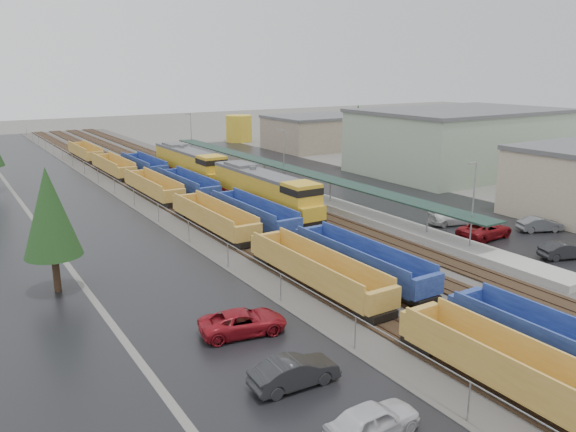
{
  "coord_description": "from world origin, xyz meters",
  "views": [
    {
      "loc": [
        -28.14,
        -10.31,
        15.44
      ],
      "look_at": [
        -0.9,
        32.63,
        2.0
      ],
      "focal_mm": 35.0,
      "sensor_mm": 36.0,
      "label": 1
    }
  ],
  "objects_px": {
    "parked_car_west_a": "(373,421)",
    "parked_car_west_b": "(294,372)",
    "locomotive_lead": "(265,190)",
    "parked_car_east_a": "(564,251)",
    "parked_car_east_c": "(451,218)",
    "well_string_yellow": "(213,219)",
    "parked_car_east_e": "(540,224)",
    "storage_tank": "(239,128)",
    "parked_car_east_b": "(485,230)",
    "well_string_blue": "(299,235)",
    "locomotive_trail": "(190,164)",
    "parked_car_west_c": "(243,322)"
  },
  "relations": [
    {
      "from": "parked_car_east_c",
      "to": "well_string_yellow",
      "type": "bearing_deg",
      "value": 77.1
    },
    {
      "from": "parked_car_east_c",
      "to": "parked_car_east_b",
      "type": "bearing_deg",
      "value": -177.07
    },
    {
      "from": "parked_car_east_e",
      "to": "parked_car_west_c",
      "type": "bearing_deg",
      "value": 119.49
    },
    {
      "from": "well_string_yellow",
      "to": "parked_car_west_b",
      "type": "relative_size",
      "value": 25.79
    },
    {
      "from": "parked_car_west_a",
      "to": "parked_car_east_c",
      "type": "relative_size",
      "value": 0.96
    },
    {
      "from": "parked_car_west_a",
      "to": "parked_car_east_a",
      "type": "height_order",
      "value": "parked_car_west_a"
    },
    {
      "from": "parked_car_east_a",
      "to": "parked_car_east_e",
      "type": "relative_size",
      "value": 0.98
    },
    {
      "from": "well_string_yellow",
      "to": "storage_tank",
      "type": "distance_m",
      "value": 68.92
    },
    {
      "from": "storage_tank",
      "to": "parked_car_west_a",
      "type": "xyz_separation_m",
      "value": [
        -41.87,
        -92.58,
        -2.05
      ]
    },
    {
      "from": "locomotive_trail",
      "to": "parked_car_east_b",
      "type": "relative_size",
      "value": 3.47
    },
    {
      "from": "locomotive_trail",
      "to": "parked_car_east_c",
      "type": "xyz_separation_m",
      "value": [
        13.3,
        -35.64,
        -1.75
      ]
    },
    {
      "from": "locomotive_lead",
      "to": "storage_tank",
      "type": "height_order",
      "value": "storage_tank"
    },
    {
      "from": "locomotive_lead",
      "to": "parked_car_east_a",
      "type": "distance_m",
      "value": 30.08
    },
    {
      "from": "parked_car_east_a",
      "to": "parked_car_east_c",
      "type": "bearing_deg",
      "value": 18.97
    },
    {
      "from": "parked_car_west_a",
      "to": "parked_car_west_c",
      "type": "distance_m",
      "value": 11.61
    },
    {
      "from": "locomotive_lead",
      "to": "storage_tank",
      "type": "bearing_deg",
      "value": 65.13
    },
    {
      "from": "locomotive_lead",
      "to": "parked_car_east_b",
      "type": "bearing_deg",
      "value": -57.9
    },
    {
      "from": "parked_car_west_a",
      "to": "parked_car_east_b",
      "type": "relative_size",
      "value": 0.78
    },
    {
      "from": "locomotive_lead",
      "to": "parked_car_east_a",
      "type": "xyz_separation_m",
      "value": [
        13.17,
        -26.99,
        -1.74
      ]
    },
    {
      "from": "well_string_yellow",
      "to": "parked_car_east_c",
      "type": "bearing_deg",
      "value": -27.26
    },
    {
      "from": "parked_car_west_b",
      "to": "parked_car_west_c",
      "type": "xyz_separation_m",
      "value": [
        0.54,
        6.46,
        -0.03
      ]
    },
    {
      "from": "parked_car_west_b",
      "to": "parked_car_east_b",
      "type": "distance_m",
      "value": 31.01
    },
    {
      "from": "parked_car_west_c",
      "to": "parked_car_east_a",
      "type": "height_order",
      "value": "parked_car_west_c"
    },
    {
      "from": "locomotive_lead",
      "to": "well_string_blue",
      "type": "xyz_separation_m",
      "value": [
        -4.0,
        -12.78,
        -1.25
      ]
    },
    {
      "from": "storage_tank",
      "to": "parked_car_west_c",
      "type": "height_order",
      "value": "storage_tank"
    },
    {
      "from": "parked_car_west_b",
      "to": "parked_car_west_c",
      "type": "relative_size",
      "value": 0.88
    },
    {
      "from": "locomotive_trail",
      "to": "parked_car_east_c",
      "type": "distance_m",
      "value": 38.08
    },
    {
      "from": "locomotive_trail",
      "to": "parked_car_east_e",
      "type": "height_order",
      "value": "locomotive_trail"
    },
    {
      "from": "parked_car_east_a",
      "to": "locomotive_lead",
      "type": "bearing_deg",
      "value": 45.59
    },
    {
      "from": "locomotive_trail",
      "to": "storage_tank",
      "type": "relative_size",
      "value": 3.59
    },
    {
      "from": "well_string_yellow",
      "to": "storage_tank",
      "type": "relative_size",
      "value": 21.14
    },
    {
      "from": "storage_tank",
      "to": "parked_car_west_c",
      "type": "relative_size",
      "value": 1.07
    },
    {
      "from": "locomotive_lead",
      "to": "well_string_yellow",
      "type": "relative_size",
      "value": 0.17
    },
    {
      "from": "parked_car_east_b",
      "to": "well_string_blue",
      "type": "bearing_deg",
      "value": 63.82
    },
    {
      "from": "parked_car_east_b",
      "to": "parked_car_east_e",
      "type": "bearing_deg",
      "value": -105.49
    },
    {
      "from": "parked_car_east_a",
      "to": "parked_car_east_e",
      "type": "xyz_separation_m",
      "value": [
        5.51,
        6.02,
        0.01
      ]
    },
    {
      "from": "parked_car_east_c",
      "to": "parked_car_west_a",
      "type": "bearing_deg",
      "value": 141.1
    },
    {
      "from": "parked_car_west_b",
      "to": "parked_car_east_c",
      "type": "height_order",
      "value": "parked_car_west_b"
    },
    {
      "from": "parked_car_east_a",
      "to": "parked_car_east_b",
      "type": "relative_size",
      "value": 0.72
    },
    {
      "from": "parked_car_east_a",
      "to": "well_string_blue",
      "type": "bearing_deg",
      "value": 69.98
    },
    {
      "from": "locomotive_trail",
      "to": "well_string_blue",
      "type": "relative_size",
      "value": 0.21
    },
    {
      "from": "parked_car_west_a",
      "to": "parked_car_west_c",
      "type": "height_order",
      "value": "parked_car_west_a"
    },
    {
      "from": "parked_car_west_b",
      "to": "parked_car_east_e",
      "type": "xyz_separation_m",
      "value": [
        35.14,
        10.24,
        -0.05
      ]
    },
    {
      "from": "parked_car_west_a",
      "to": "parked_car_east_e",
      "type": "relative_size",
      "value": 1.05
    },
    {
      "from": "well_string_blue",
      "to": "parked_car_west_b",
      "type": "distance_m",
      "value": 22.25
    },
    {
      "from": "well_string_blue",
      "to": "parked_car_east_e",
      "type": "relative_size",
      "value": 22.87
    },
    {
      "from": "locomotive_lead",
      "to": "well_string_yellow",
      "type": "distance_m",
      "value": 8.89
    },
    {
      "from": "parked_car_west_a",
      "to": "parked_car_west_b",
      "type": "relative_size",
      "value": 0.98
    },
    {
      "from": "well_string_blue",
      "to": "parked_car_east_a",
      "type": "relative_size",
      "value": 23.29
    },
    {
      "from": "locomotive_trail",
      "to": "parked_car_west_c",
      "type": "height_order",
      "value": "locomotive_trail"
    }
  ]
}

